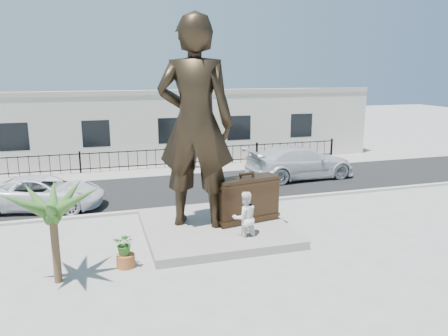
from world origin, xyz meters
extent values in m
plane|color=#9E9991|center=(0.00, 0.00, 0.00)|extent=(100.00, 100.00, 0.00)
cube|color=black|center=(0.00, 8.00, 0.01)|extent=(40.00, 7.00, 0.01)
cube|color=#A5A399|center=(0.00, 4.50, 0.06)|extent=(40.00, 0.25, 0.12)
cube|color=#9E9991|center=(0.00, 12.00, 0.01)|extent=(40.00, 2.50, 0.02)
cube|color=gray|center=(-0.50, 1.50, 0.15)|extent=(5.20, 5.20, 0.30)
cube|color=black|center=(0.00, 12.80, 0.60)|extent=(22.00, 0.10, 1.20)
cube|color=silver|center=(0.00, 17.00, 2.20)|extent=(28.00, 7.00, 4.40)
imported|color=black|center=(-1.16, 1.70, 4.06)|extent=(3.24, 2.76, 7.52)
cube|color=#302114|center=(0.72, 1.46, 1.16)|extent=(2.54, 1.21, 1.72)
imported|color=white|center=(0.18, 0.09, 0.94)|extent=(0.93, 0.74, 1.88)
imported|color=silver|center=(-6.90, 6.29, 0.73)|extent=(5.60, 3.57, 1.44)
imported|color=silver|center=(6.25, 8.06, 0.90)|extent=(6.30, 2.86, 1.79)
imported|color=orange|center=(0.85, 12.16, 0.92)|extent=(1.28, 0.90, 1.80)
cylinder|color=#A1572A|center=(-3.95, -0.61, 0.20)|extent=(0.56, 0.56, 0.40)
imported|color=#30621F|center=(-3.95, -0.61, 0.76)|extent=(0.80, 0.75, 0.71)
camera|label=1|loc=(-4.65, -13.40, 5.95)|focal=35.00mm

